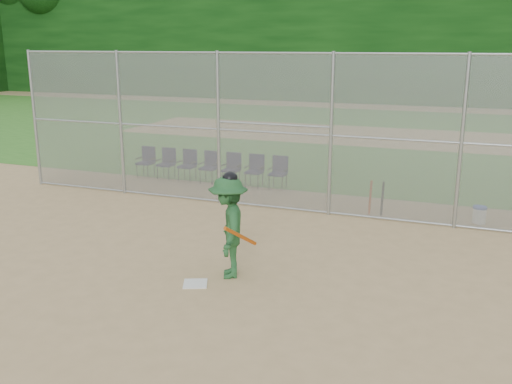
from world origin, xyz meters
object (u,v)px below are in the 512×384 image
(home_plate, at_px, (195,284))
(water_cooler, at_px, (479,215))
(batter_at_plate, at_px, (228,226))
(chair_0, at_px, (145,162))

(home_plate, xyz_separation_m, water_cooler, (4.73, 5.64, 0.20))
(batter_at_plate, height_order, water_cooler, batter_at_plate)
(home_plate, xyz_separation_m, chair_0, (-5.33, 7.06, 0.47))
(water_cooler, bearing_deg, home_plate, -129.99)
(batter_at_plate, bearing_deg, water_cooler, 49.54)
(batter_at_plate, relative_size, water_cooler, 4.81)
(home_plate, bearing_deg, batter_at_plate, 54.50)
(batter_at_plate, bearing_deg, chair_0, 131.50)
(batter_at_plate, distance_m, chair_0, 8.68)
(batter_at_plate, distance_m, water_cooler, 6.70)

